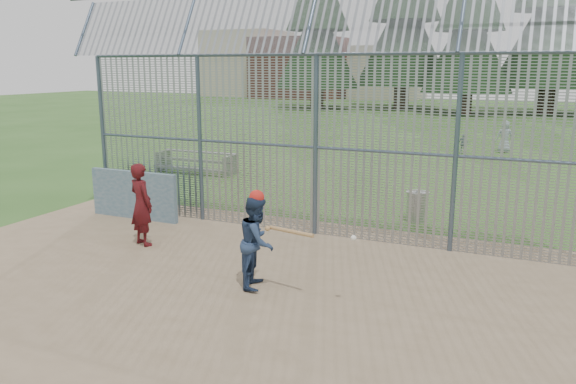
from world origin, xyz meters
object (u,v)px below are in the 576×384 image
at_px(trash_can, 417,206).
at_px(bleacher, 196,161).
at_px(onlooker, 141,204).
at_px(dugout_wall, 134,195).
at_px(batter, 257,242).

xyz_separation_m(trash_can, bleacher, (-8.58, 3.28, 0.03)).
height_order(onlooker, bleacher, onlooker).
bearing_deg(dugout_wall, trash_can, 22.29).
bearing_deg(onlooker, trash_can, -117.77).
distance_m(dugout_wall, trash_can, 7.04).
bearing_deg(trash_can, bleacher, 159.07).
distance_m(batter, trash_can, 5.65).
bearing_deg(bleacher, batter, -51.45).
xyz_separation_m(batter, trash_can, (1.68, 5.37, -0.44)).
relative_size(batter, onlooker, 0.91).
bearing_deg(dugout_wall, bleacher, 109.20).
bearing_deg(batter, bleacher, 23.62).
height_order(trash_can, bleacher, trash_can).
distance_m(onlooker, trash_can, 6.60).
height_order(batter, bleacher, batter).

